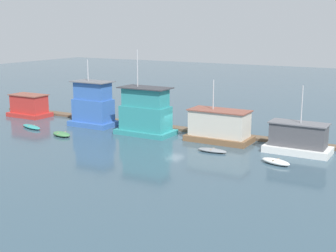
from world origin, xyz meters
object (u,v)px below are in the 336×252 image
(houseboat_white, at_px, (298,139))
(dinghy_green, at_px, (62,134))
(houseboat_blue, at_px, (93,106))
(dinghy_teal, at_px, (32,127))
(houseboat_red, at_px, (29,106))
(houseboat_teal, at_px, (145,113))
(dinghy_white, at_px, (276,162))
(houseboat_brown, at_px, (219,127))
(dinghy_grey, at_px, (212,150))

(houseboat_white, relative_size, dinghy_green, 2.17)
(houseboat_blue, bearing_deg, dinghy_teal, -137.99)
(dinghy_teal, height_order, dinghy_green, dinghy_green)
(houseboat_red, height_order, houseboat_white, houseboat_white)
(houseboat_teal, xyz_separation_m, dinghy_teal, (-13.97, -4.40, -2.27))
(dinghy_teal, xyz_separation_m, dinghy_white, (30.91, 0.09, 0.05))
(houseboat_white, distance_m, dinghy_teal, 32.03)
(houseboat_blue, distance_m, houseboat_brown, 17.21)
(dinghy_grey, bearing_deg, houseboat_white, 28.08)
(houseboat_red, xyz_separation_m, houseboat_blue, (11.69, -0.41, 1.09))
(houseboat_white, distance_m, dinghy_green, 26.29)
(dinghy_grey, bearing_deg, houseboat_blue, 167.43)
(houseboat_brown, bearing_deg, dinghy_white, -33.77)
(houseboat_brown, distance_m, dinghy_teal, 23.55)
(houseboat_blue, relative_size, dinghy_grey, 2.68)
(houseboat_blue, bearing_deg, dinghy_white, -11.25)
(houseboat_blue, bearing_deg, houseboat_brown, 1.23)
(dinghy_teal, bearing_deg, dinghy_grey, 2.38)
(houseboat_teal, xyz_separation_m, dinghy_grey, (10.13, -3.40, -2.28))
(houseboat_white, bearing_deg, houseboat_blue, 179.77)
(houseboat_teal, bearing_deg, dinghy_green, -144.10)
(houseboat_blue, distance_m, houseboat_white, 25.96)
(houseboat_blue, height_order, houseboat_brown, houseboat_blue)
(houseboat_brown, distance_m, dinghy_white, 9.80)
(houseboat_white, xyz_separation_m, dinghy_white, (-0.70, -4.92, -1.14))
(houseboat_teal, xyz_separation_m, houseboat_brown, (8.88, 1.08, -0.81))
(houseboat_white, relative_size, dinghy_grey, 2.18)
(dinghy_white, bearing_deg, houseboat_teal, 165.72)
(houseboat_blue, bearing_deg, houseboat_red, 178.02)
(houseboat_blue, distance_m, dinghy_white, 25.83)
(dinghy_green, height_order, dinghy_white, dinghy_white)
(houseboat_brown, xyz_separation_m, dinghy_teal, (-22.85, -5.48, -1.46))
(houseboat_blue, xyz_separation_m, houseboat_white, (25.93, -0.10, -1.14))
(dinghy_teal, bearing_deg, dinghy_white, 0.17)
(houseboat_white, bearing_deg, dinghy_grey, -151.92)
(houseboat_teal, bearing_deg, dinghy_white, -14.28)
(houseboat_brown, relative_size, houseboat_white, 1.05)
(houseboat_red, relative_size, dinghy_grey, 1.83)
(houseboat_blue, relative_size, houseboat_brown, 1.17)
(houseboat_blue, distance_m, dinghy_teal, 7.99)
(houseboat_red, xyz_separation_m, dinghy_white, (36.93, -5.42, -1.20))
(houseboat_white, height_order, dinghy_white, houseboat_white)
(dinghy_teal, distance_m, dinghy_green, 6.24)
(houseboat_brown, relative_size, dinghy_teal, 1.80)
(dinghy_green, bearing_deg, dinghy_grey, 7.25)
(dinghy_green, height_order, dinghy_grey, dinghy_green)
(houseboat_brown, relative_size, dinghy_grey, 2.29)
(dinghy_teal, bearing_deg, houseboat_white, 9.00)
(houseboat_white, height_order, dinghy_green, houseboat_white)
(dinghy_white, bearing_deg, houseboat_red, 171.64)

